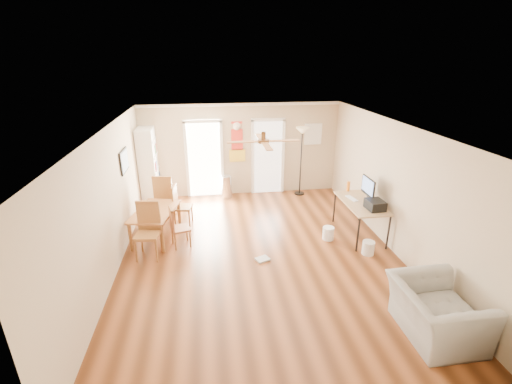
{
  "coord_description": "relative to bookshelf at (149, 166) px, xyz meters",
  "views": [
    {
      "loc": [
        -0.95,
        -6.13,
        3.81
      ],
      "look_at": [
        0.0,
        0.6,
        1.15
      ],
      "focal_mm": 24.7,
      "sensor_mm": 36.0,
      "label": 1
    }
  ],
  "objects": [
    {
      "name": "floor",
      "position": [
        2.52,
        -3.19,
        -1.03
      ],
      "size": [
        7.0,
        7.0,
        0.0
      ],
      "primitive_type": "plane",
      "color": "brown",
      "rests_on": "ground"
    },
    {
      "name": "ceiling",
      "position": [
        2.52,
        -3.19,
        1.57
      ],
      "size": [
        5.5,
        7.0,
        0.0
      ],
      "primitive_type": null,
      "color": "silver",
      "rests_on": "floor"
    },
    {
      "name": "wall_back",
      "position": [
        2.52,
        0.31,
        0.27
      ],
      "size": [
        5.5,
        0.04,
        2.6
      ],
      "primitive_type": null,
      "color": "beige",
      "rests_on": "floor"
    },
    {
      "name": "wall_front",
      "position": [
        2.52,
        -6.69,
        0.27
      ],
      "size": [
        5.5,
        0.04,
        2.6
      ],
      "primitive_type": null,
      "color": "beige",
      "rests_on": "floor"
    },
    {
      "name": "wall_left",
      "position": [
        -0.23,
        -3.19,
        0.27
      ],
      "size": [
        0.04,
        7.0,
        2.6
      ],
      "primitive_type": null,
      "color": "beige",
      "rests_on": "floor"
    },
    {
      "name": "wall_right",
      "position": [
        5.27,
        -3.19,
        0.27
      ],
      "size": [
        0.04,
        7.0,
        2.6
      ],
      "primitive_type": null,
      "color": "beige",
      "rests_on": "floor"
    },
    {
      "name": "crown_molding",
      "position": [
        2.52,
        -3.19,
        1.53
      ],
      "size": [
        5.5,
        7.0,
        0.08
      ],
      "primitive_type": null,
      "color": "white",
      "rests_on": "wall_back"
    },
    {
      "name": "kitchen_doorway",
      "position": [
        1.47,
        0.29,
        0.02
      ],
      "size": [
        0.9,
        0.1,
        2.1
      ],
      "primitive_type": null,
      "color": "white",
      "rests_on": "wall_back"
    },
    {
      "name": "bathroom_doorway",
      "position": [
        3.27,
        0.29,
        0.02
      ],
      "size": [
        0.8,
        0.1,
        2.1
      ],
      "primitive_type": null,
      "color": "white",
      "rests_on": "wall_back"
    },
    {
      "name": "wall_decal",
      "position": [
        2.4,
        0.29,
        0.52
      ],
      "size": [
        0.46,
        0.03,
        1.1
      ],
      "primitive_type": "cube",
      "color": "red",
      "rests_on": "wall_back"
    },
    {
      "name": "ac_grille",
      "position": [
        4.57,
        0.28,
        0.67
      ],
      "size": [
        0.5,
        0.04,
        0.6
      ],
      "primitive_type": "cube",
      "color": "white",
      "rests_on": "wall_back"
    },
    {
      "name": "framed_poster",
      "position": [
        -0.2,
        -1.79,
        0.67
      ],
      "size": [
        0.04,
        0.66,
        0.48
      ],
      "primitive_type": "cube",
      "color": "black",
      "rests_on": "wall_left"
    },
    {
      "name": "ceiling_fan",
      "position": [
        2.52,
        -3.49,
        1.4
      ],
      "size": [
        1.24,
        1.24,
        0.2
      ],
      "primitive_type": null,
      "color": "#593819",
      "rests_on": "ceiling"
    },
    {
      "name": "bookshelf",
      "position": [
        0.0,
        0.0,
        0.0
      ],
      "size": [
        0.66,
        1.01,
        2.06
      ],
      "primitive_type": null,
      "rotation": [
        0.0,
        0.0,
        -0.29
      ],
      "color": "silver",
      "rests_on": "floor"
    },
    {
      "name": "dining_table",
      "position": [
        0.37,
        -2.13,
        -0.7
      ],
      "size": [
        1.06,
        1.46,
        0.66
      ],
      "primitive_type": null,
      "rotation": [
        0.0,
        0.0,
        -0.22
      ],
      "color": "#AA6C36",
      "rests_on": "floor"
    },
    {
      "name": "dining_chair_right_a",
      "position": [
        0.92,
        -1.5,
        -0.55
      ],
      "size": [
        0.45,
        0.45,
        0.96
      ],
      "primitive_type": null,
      "rotation": [
        0.0,
        0.0,
        1.41
      ],
      "color": "#9B6632",
      "rests_on": "floor"
    },
    {
      "name": "dining_chair_right_b",
      "position": [
        0.92,
        -2.56,
        -0.58
      ],
      "size": [
        0.46,
        0.46,
        0.9
      ],
      "primitive_type": null,
      "rotation": [
        0.0,
        0.0,
        1.84
      ],
      "color": "brown",
      "rests_on": "floor"
    },
    {
      "name": "dining_chair_near",
      "position": [
        0.31,
        -2.93,
        -0.47
      ],
      "size": [
        0.51,
        0.51,
        1.12
      ],
      "primitive_type": null,
      "rotation": [
        0.0,
        0.0,
        -0.12
      ],
      "color": "#A46F35",
      "rests_on": "floor"
    },
    {
      "name": "dining_chair_far",
      "position": [
        0.5,
        -1.03,
        -0.47
      ],
      "size": [
        0.54,
        0.54,
        1.12
      ],
      "primitive_type": null,
      "rotation": [
        0.0,
        0.0,
        2.95
      ],
      "color": "#A37534",
      "rests_on": "floor"
    },
    {
      "name": "trash_can",
      "position": [
        2.05,
        0.01,
        -0.71
      ],
      "size": [
        0.34,
        0.34,
        0.65
      ],
      "primitive_type": "cylinder",
      "rotation": [
        0.0,
        0.0,
        0.13
      ],
      "color": "#BEBEC0",
      "rests_on": "floor"
    },
    {
      "name": "torchiere_lamp",
      "position": [
        4.18,
        -0.0,
        -0.05
      ],
      "size": [
        0.38,
        0.38,
        1.95
      ],
      "primitive_type": null,
      "rotation": [
        0.0,
        0.0,
        0.03
      ],
      "color": "black",
      "rests_on": "floor"
    },
    {
      "name": "computer_desk",
      "position": [
        4.85,
        -2.62,
        -0.64
      ],
      "size": [
        0.74,
        1.48,
        0.79
      ],
      "primitive_type": null,
      "color": "tan",
      "rests_on": "floor"
    },
    {
      "name": "imac",
      "position": [
        4.99,
        -2.57,
        0.03
      ],
      "size": [
        0.11,
        0.58,
        0.54
      ],
      "primitive_type": null,
      "rotation": [
        0.0,
        0.0,
        0.04
      ],
      "color": "black",
      "rests_on": "computer_desk"
    },
    {
      "name": "keyboard",
      "position": [
        4.72,
        -2.39,
        -0.23
      ],
      "size": [
        0.18,
        0.39,
        0.01
      ],
      "primitive_type": "cube",
      "rotation": [
        0.0,
        0.0,
        0.17
      ],
      "color": "white",
      "rests_on": "computer_desk"
    },
    {
      "name": "printer",
      "position": [
        4.97,
        -3.01,
        -0.14
      ],
      "size": [
        0.35,
        0.41,
        0.2
      ],
      "primitive_type": "cube",
      "rotation": [
        0.0,
        0.0,
        0.06
      ],
      "color": "black",
      "rests_on": "computer_desk"
    },
    {
      "name": "orange_bottle",
      "position": [
        4.82,
        -1.92,
        -0.12
      ],
      "size": [
        0.09,
        0.09,
        0.23
      ],
      "primitive_type": "cylinder",
      "rotation": [
        0.0,
        0.0,
        -0.13
      ],
      "color": "orange",
      "rests_on": "computer_desk"
    },
    {
      "name": "wastebasket_a",
      "position": [
        4.11,
        -2.74,
        -0.89
      ],
      "size": [
        0.31,
        0.31,
        0.29
      ],
      "primitive_type": "cylinder",
      "rotation": [
        0.0,
        0.0,
        -0.3
      ],
      "color": "white",
      "rests_on": "floor"
    },
    {
      "name": "wastebasket_b",
      "position": [
        4.71,
        -3.45,
        -0.89
      ],
      "size": [
        0.29,
        0.29,
        0.28
      ],
      "primitive_type": "cylinder",
      "rotation": [
        0.0,
        0.0,
        -0.21
      ],
      "color": "silver",
      "rests_on": "floor"
    },
    {
      "name": "floor_cloth",
      "position": [
        2.54,
        -3.38,
        -1.01
      ],
      "size": [
        0.32,
        0.29,
        0.04
      ],
      "primitive_type": "cube",
      "rotation": [
        0.0,
        0.0,
        0.41
      ],
      "color": "#A7A8A2",
      "rests_on": "floor"
    },
    {
      "name": "armchair",
      "position": [
        4.67,
        -5.68,
        -0.64
      ],
      "size": [
        1.05,
        1.21,
        0.78
      ],
      "primitive_type": "imported",
      "rotation": [
        0.0,
        0.0,
        1.57
      ],
      "color": "gray",
      "rests_on": "floor"
    }
  ]
}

